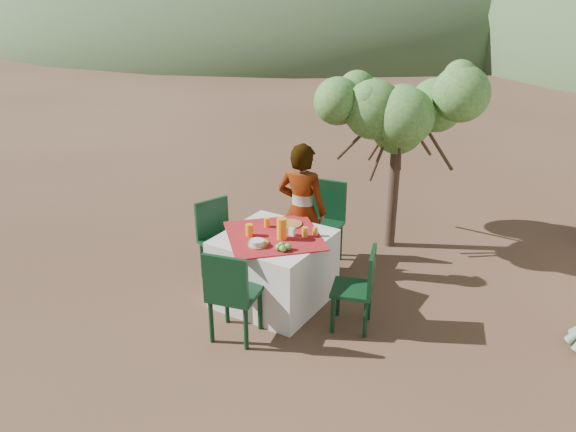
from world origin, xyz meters
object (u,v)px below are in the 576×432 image
(juice_pitcher, at_px, (282,229))
(chair_left, at_px, (218,236))
(chair_near, at_px, (231,292))
(table, at_px, (274,268))
(chair_far, at_px, (324,218))
(shrub_tree, at_px, (406,121))
(chair_right, at_px, (360,285))
(person, at_px, (302,211))

(juice_pitcher, bearing_deg, chair_left, 170.83)
(chair_near, bearing_deg, juice_pitcher, -106.96)
(chair_left, bearing_deg, table, -78.98)
(chair_far, height_order, juice_pitcher, chair_far)
(chair_left, bearing_deg, chair_near, -116.77)
(shrub_tree, bearing_deg, table, -106.43)
(chair_left, height_order, chair_right, chair_left)
(table, xyz_separation_m, chair_left, (-0.84, 0.12, 0.12))
(table, distance_m, chair_near, 0.83)
(chair_far, distance_m, shrub_tree, 1.52)
(chair_left, xyz_separation_m, juice_pitcher, (0.96, -0.15, 0.37))
(chair_left, relative_size, juice_pitcher, 4.06)
(person, height_order, juice_pitcher, person)
(table, distance_m, juice_pitcher, 0.51)
(table, distance_m, chair_right, 0.98)
(chair_far, height_order, chair_right, chair_far)
(table, height_order, person, person)
(chair_near, distance_m, chair_left, 1.30)
(shrub_tree, bearing_deg, chair_right, -78.64)
(chair_right, bearing_deg, chair_far, -155.47)
(chair_left, bearing_deg, chair_far, -21.64)
(shrub_tree, bearing_deg, chair_left, -127.40)
(juice_pitcher, bearing_deg, chair_right, 2.67)
(chair_near, xyz_separation_m, chair_right, (0.91, 0.83, -0.05))
(chair_far, relative_size, person, 0.64)
(table, relative_size, juice_pitcher, 5.84)
(chair_far, relative_size, shrub_tree, 0.48)
(chair_near, xyz_separation_m, chair_left, (-0.90, 0.94, -0.02))
(table, bearing_deg, shrub_tree, 73.57)
(table, height_order, chair_far, chair_far)
(chair_far, bearing_deg, table, -98.48)
(chair_right, xyz_separation_m, juice_pitcher, (-0.86, -0.04, 0.41))
(chair_near, relative_size, juice_pitcher, 4.21)
(chair_left, bearing_deg, shrub_tree, -18.10)
(chair_left, height_order, juice_pitcher, juice_pitcher)
(chair_near, height_order, chair_right, chair_near)
(shrub_tree, relative_size, juice_pitcher, 9.25)
(juice_pitcher, bearing_deg, person, 104.42)
(chair_far, relative_size, juice_pitcher, 4.47)
(chair_left, relative_size, shrub_tree, 0.44)
(person, bearing_deg, chair_right, 139.24)
(person, bearing_deg, table, 86.92)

